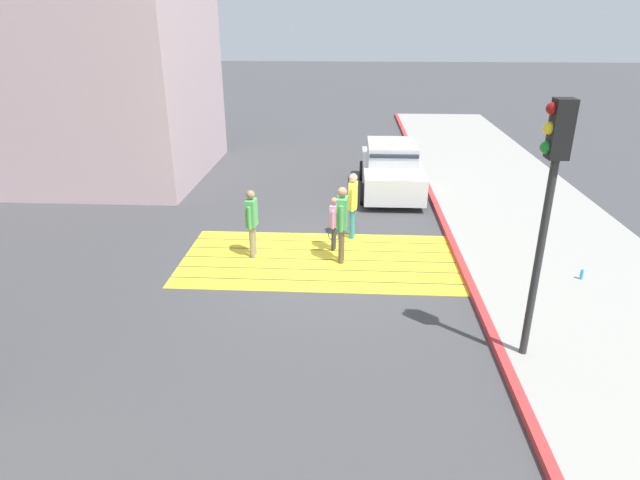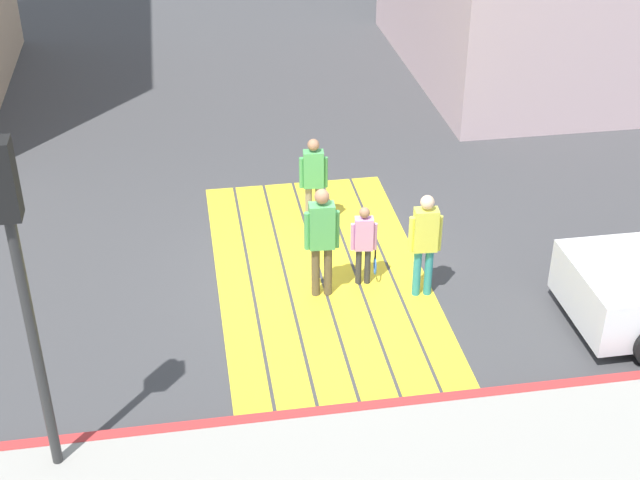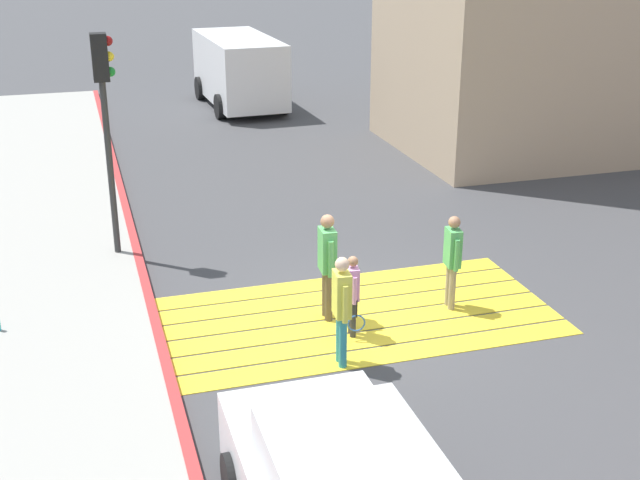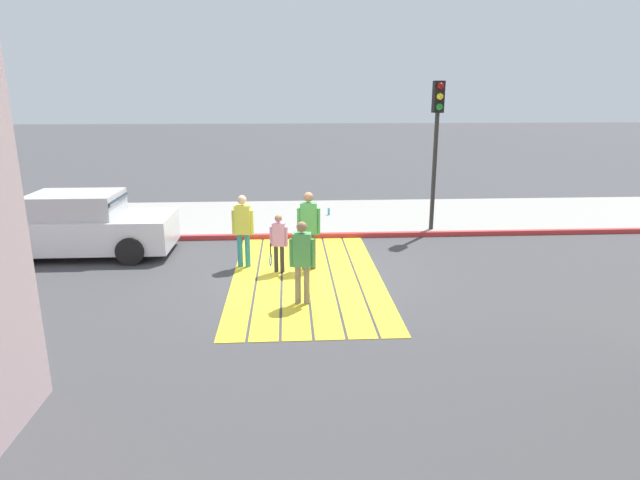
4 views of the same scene
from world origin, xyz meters
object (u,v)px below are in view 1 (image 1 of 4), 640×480
pedestrian_adult_trailing (252,219)px  pedestrian_child_with_racket (334,221)px  water_bottle (582,274)px  traffic_light_corner (550,183)px  pedestrian_adult_side (342,219)px  car_parked_near_curb (391,169)px  pedestrian_adult_lead (353,201)px

pedestrian_adult_trailing → pedestrian_child_with_racket: (-1.89, -0.48, -0.19)m
water_bottle → pedestrian_child_with_racket: pedestrian_child_with_racket is taller
water_bottle → pedestrian_child_with_racket: (5.30, -1.53, 0.53)m
traffic_light_corner → pedestrian_adult_side: 5.17m
water_bottle → car_parked_near_curb: bearing=-60.5°
traffic_light_corner → pedestrian_adult_lead: size_ratio=2.49×
car_parked_near_curb → pedestrian_child_with_racket: car_parked_near_curb is taller
pedestrian_child_with_racket → car_parked_near_curb: bearing=-109.1°
traffic_light_corner → pedestrian_adult_side: (3.06, -3.66, -1.99)m
car_parked_near_curb → pedestrian_child_with_racket: (1.68, 4.86, 0.02)m
water_bottle → pedestrian_child_with_racket: 5.55m
pedestrian_adult_lead → traffic_light_corner: bearing=118.6°
water_bottle → pedestrian_adult_side: (5.11, -0.85, 0.82)m
pedestrian_adult_trailing → pedestrian_adult_side: size_ratio=0.90×
pedestrian_adult_side → pedestrian_child_with_racket: size_ratio=1.34×
traffic_light_corner → pedestrian_child_with_racket: bearing=-53.1°
pedestrian_adult_side → pedestrian_child_with_racket: 0.77m
water_bottle → pedestrian_adult_side: pedestrian_adult_side is taller
pedestrian_adult_side → pedestrian_child_with_racket: pedestrian_adult_side is taller
car_parked_near_curb → traffic_light_corner: bearing=99.7°
pedestrian_child_with_racket → traffic_light_corner: bearing=126.9°
traffic_light_corner → pedestrian_adult_side: bearing=-50.1°
pedestrian_adult_lead → pedestrian_adult_trailing: size_ratio=1.04×
water_bottle → pedestrian_adult_lead: pedestrian_adult_lead is taller
pedestrian_adult_trailing → traffic_light_corner: bearing=143.1°
pedestrian_adult_side → traffic_light_corner: bearing=129.9°
traffic_light_corner → water_bottle: size_ratio=19.27×
traffic_light_corner → pedestrian_child_with_racket: 5.89m
car_parked_near_curb → pedestrian_child_with_racket: bearing=70.9°
traffic_light_corner → pedestrian_adult_trailing: size_ratio=2.60×
water_bottle → traffic_light_corner: bearing=54.0°
water_bottle → pedestrian_adult_lead: bearing=-25.8°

